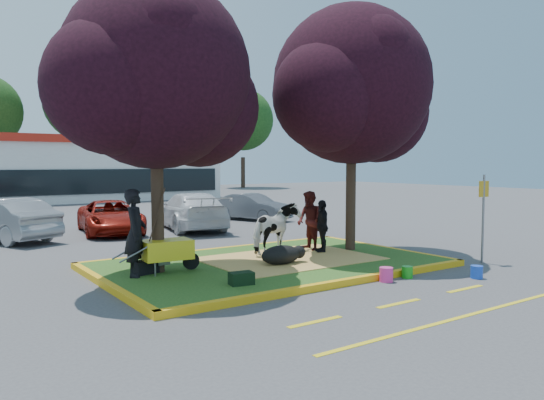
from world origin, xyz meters
TOP-DOWN VIEW (x-y plane):
  - ground at (0.00, 0.00)m, footprint 90.00×90.00m
  - median_island at (0.00, 0.00)m, footprint 8.00×5.00m
  - curb_near at (0.00, -2.58)m, footprint 8.30×0.16m
  - curb_far at (0.00, 2.58)m, footprint 8.30×0.16m
  - curb_left at (-4.08, 0.00)m, footprint 0.16×5.30m
  - curb_right at (4.08, 0.00)m, footprint 0.16×5.30m
  - straw_bedding at (0.60, 0.00)m, footprint 4.20×3.00m
  - tree_purple_left at (-2.78, 0.38)m, footprint 5.06×4.20m
  - tree_purple_right at (2.92, 0.18)m, footprint 5.30×4.40m
  - fire_lane_stripe_a at (-2.00, -4.20)m, footprint 1.10×0.12m
  - fire_lane_stripe_b at (0.00, -4.20)m, footprint 1.10×0.12m
  - fire_lane_stripe_c at (2.00, -4.20)m, footprint 1.10×0.12m
  - fire_lane_long at (0.00, -5.40)m, footprint 6.00×0.10m
  - retail_building at (2.00, 27.98)m, footprint 20.40×8.40m
  - treeline at (1.23, 37.61)m, footprint 46.58×7.80m
  - cow at (0.72, 0.78)m, footprint 1.78×1.31m
  - calf at (-0.02, -0.49)m, footprint 1.12×0.70m
  - handler at (-3.39, 0.22)m, footprint 0.75×0.83m
  - visitor_a at (1.87, 0.76)m, footprint 0.73×0.88m
  - visitor_b at (1.93, 0.30)m, footprint 0.71×0.91m
  - wheelbarrow at (-2.66, 0.20)m, footprint 1.95×0.72m
  - gear_bag_dark at (-3.11, 0.36)m, footprint 0.64×0.44m
  - gear_bag_green at (-1.93, -1.77)m, footprint 0.52×0.37m
  - sign_post at (4.84, -2.70)m, footprint 0.32×0.08m
  - bucket_green at (1.84, -2.80)m, footprint 0.32×0.32m
  - bucket_pink at (1.16, -2.80)m, footprint 0.31×0.31m
  - bucket_blue at (3.09, -3.73)m, footprint 0.34×0.34m
  - car_silver at (-4.77, 8.70)m, footprint 3.08×4.59m
  - car_red at (-1.22, 8.66)m, footprint 2.70×4.64m
  - car_white at (1.73, 8.02)m, footprint 2.91×5.27m
  - car_grey at (5.51, 9.44)m, footprint 2.48×3.89m

SIDE VIEW (x-z plane):
  - ground at x=0.00m, z-range 0.00..0.00m
  - fire_lane_stripe_a at x=-2.00m, z-range 0.00..0.01m
  - fire_lane_stripe_b at x=0.00m, z-range 0.00..0.01m
  - fire_lane_stripe_c at x=2.00m, z-range 0.00..0.01m
  - fire_lane_long at x=0.00m, z-range 0.00..0.01m
  - median_island at x=0.00m, z-range 0.00..0.15m
  - curb_near at x=0.00m, z-range 0.00..0.15m
  - curb_far at x=0.00m, z-range 0.00..0.15m
  - curb_left at x=-4.08m, z-range 0.00..0.15m
  - curb_right at x=4.08m, z-range 0.00..0.15m
  - bucket_green at x=1.84m, z-range 0.00..0.27m
  - bucket_blue at x=3.09m, z-range 0.00..0.29m
  - straw_bedding at x=0.60m, z-range 0.15..0.16m
  - bucket_pink at x=1.16m, z-range 0.00..0.32m
  - gear_bag_green at x=-1.93m, z-range 0.15..0.41m
  - gear_bag_dark at x=-3.11m, z-range 0.15..0.44m
  - calf at x=-0.02m, z-range 0.15..0.61m
  - car_grey at x=5.51m, z-range 0.00..1.21m
  - car_red at x=-1.22m, z-range 0.00..1.22m
  - wheelbarrow at x=-2.66m, z-range 0.29..1.02m
  - car_silver at x=-4.77m, z-range 0.00..1.43m
  - car_white at x=1.73m, z-range 0.00..1.45m
  - cow at x=0.72m, z-range 0.15..1.52m
  - visitor_b at x=1.93m, z-range 0.15..1.59m
  - visitor_a at x=1.87m, z-range 0.15..1.82m
  - handler at x=-3.39m, z-range 0.15..2.04m
  - sign_post at x=4.84m, z-range 0.26..2.56m
  - retail_building at x=2.00m, z-range 0.05..4.45m
  - tree_purple_left at x=-2.78m, z-range 1.10..7.61m
  - tree_purple_right at x=2.92m, z-range 1.15..7.97m
  - treeline at x=1.23m, z-range 0.42..15.05m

